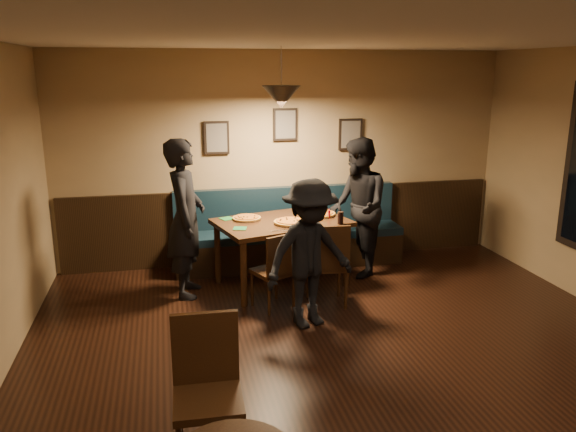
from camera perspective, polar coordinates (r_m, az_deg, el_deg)
The scene contains 24 objects.
floor at distance 4.88m, azimuth 8.75°, elevation -17.21°, with size 7.00×7.00×0.00m, color black.
ceiling at distance 4.16m, azimuth 10.30°, elevation 17.72°, with size 7.00×7.00×0.00m, color silver.
wall_back at distance 7.60m, azimuth -0.33°, elevation 5.83°, with size 6.00×6.00×0.00m, color #8C704F.
wainscot at distance 7.76m, azimuth -0.28°, elevation -0.79°, with size 5.88×0.06×1.00m, color black.
booth_bench at distance 7.51m, azimuth 0.16°, elevation -1.32°, with size 3.00×0.60×1.00m, color #0F232D, non-canonical shape.
picture_left at distance 7.40m, azimuth -7.18°, elevation 7.82°, with size 0.32×0.04×0.42m, color black.
picture_center at distance 7.52m, azimuth -0.29°, elevation 9.18°, with size 0.32×0.04×0.42m, color black.
picture_right at distance 7.77m, azimuth 6.28°, elevation 8.16°, with size 0.32×0.04×0.42m, color black.
pendant_lamp at distance 6.53m, azimuth -0.68°, elevation 11.89°, with size 0.44×0.44×0.25m, color black.
dining_table at distance 6.86m, azimuth -0.63°, elevation -3.70°, with size 1.50×0.97×0.81m, color black.
chair_near_left at distance 6.21m, azimuth -1.56°, elevation -5.42°, with size 0.38×0.38×0.87m, color black, non-canonical shape.
chair_near_right at distance 6.30m, azimuth 3.92°, elevation -4.73°, with size 0.42×0.42×0.95m, color black, non-canonical shape.
diner_left at distance 6.54m, azimuth -10.25°, elevation -0.25°, with size 0.66×0.44×1.82m, color black.
diner_right at distance 7.15m, azimuth 7.05°, elevation 0.85°, with size 0.85×0.66×1.75m, color black.
diner_front at distance 5.68m, azimuth 2.18°, elevation -3.84°, with size 0.98×0.57×1.52m, color black.
pizza_a at distance 6.80m, azimuth -4.17°, elevation -0.20°, with size 0.34×0.34×0.04m, color gold.
pizza_b at distance 6.60m, azimuth 0.21°, elevation -0.60°, with size 0.38×0.38×0.04m, color gold.
pizza_c at distance 6.99m, azimuth 3.21°, elevation 0.24°, with size 0.38×0.38×0.04m, color gold.
soda_glass at distance 6.61m, azimuth 5.30°, elevation -0.18°, with size 0.07×0.07×0.15m, color black.
tabasco_bottle at distance 6.85m, azimuth 4.15°, elevation 0.26°, with size 0.03×0.03×0.12m, color maroon.
napkin_a at distance 6.86m, azimuth -6.14°, elevation -0.26°, with size 0.15×0.15×0.01m, color #1B672B.
napkin_b at distance 6.43m, azimuth -4.85°, elevation -1.25°, with size 0.15×0.15×0.01m, color #1B6836.
cutlery_set at distance 6.34m, azimuth -0.38°, elevation -1.42°, with size 0.02×0.19×0.00m, color silver.
cafe_chair_far at distance 3.87m, azimuth -8.04°, elevation -17.61°, with size 0.44×0.44×1.01m, color black, non-canonical shape.
Camera 1 is at (-1.57, -3.85, 2.55)m, focal length 35.40 mm.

